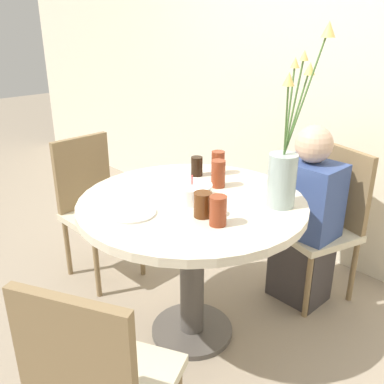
{
  "coord_description": "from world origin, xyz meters",
  "views": [
    {
      "loc": [
        1.35,
        -1.26,
        1.57
      ],
      "look_at": [
        0.0,
        0.0,
        0.82
      ],
      "focal_mm": 40.0,
      "sensor_mm": 36.0,
      "label": 1
    }
  ],
  "objects_px": {
    "flower_vase": "(285,164)",
    "drink_glass_3": "(218,163)",
    "person_woman": "(305,223)",
    "drink_glass_2": "(203,205)",
    "drink_glass_4": "(218,174)",
    "chair_far_back": "(327,216)",
    "chair_near_front": "(99,383)",
    "birthday_cake": "(193,192)",
    "side_plate": "(132,213)",
    "chair_right_flank": "(94,201)",
    "drink_glass_0": "(197,166)",
    "drink_glass_1": "(218,211)"
  },
  "relations": [
    {
      "from": "chair_near_front",
      "to": "drink_glass_3",
      "type": "distance_m",
      "value": 1.31
    },
    {
      "from": "chair_far_back",
      "to": "drink_glass_4",
      "type": "distance_m",
      "value": 0.77
    },
    {
      "from": "birthday_cake",
      "to": "drink_glass_2",
      "type": "bearing_deg",
      "value": -29.59
    },
    {
      "from": "side_plate",
      "to": "drink_glass_0",
      "type": "xyz_separation_m",
      "value": [
        -0.16,
        0.55,
        0.05
      ]
    },
    {
      "from": "drink_glass_0",
      "to": "drink_glass_1",
      "type": "bearing_deg",
      "value": -35.49
    },
    {
      "from": "flower_vase",
      "to": "drink_glass_3",
      "type": "xyz_separation_m",
      "value": [
        -0.49,
        0.09,
        -0.13
      ]
    },
    {
      "from": "flower_vase",
      "to": "drink_glass_1",
      "type": "height_order",
      "value": "flower_vase"
    },
    {
      "from": "side_plate",
      "to": "drink_glass_1",
      "type": "height_order",
      "value": "drink_glass_1"
    },
    {
      "from": "side_plate",
      "to": "chair_far_back",
      "type": "bearing_deg",
      "value": 74.59
    },
    {
      "from": "chair_far_back",
      "to": "side_plate",
      "type": "relative_size",
      "value": 4.14
    },
    {
      "from": "birthday_cake",
      "to": "side_plate",
      "type": "distance_m",
      "value": 0.31
    },
    {
      "from": "chair_far_back",
      "to": "drink_glass_1",
      "type": "relative_size",
      "value": 7.06
    },
    {
      "from": "flower_vase",
      "to": "drink_glass_3",
      "type": "relative_size",
      "value": 6.15
    },
    {
      "from": "chair_right_flank",
      "to": "drink_glass_1",
      "type": "height_order",
      "value": "drink_glass_1"
    },
    {
      "from": "drink_glass_3",
      "to": "chair_far_back",
      "type": "bearing_deg",
      "value": 49.94
    },
    {
      "from": "drink_glass_3",
      "to": "birthday_cake",
      "type": "bearing_deg",
      "value": -63.92
    },
    {
      "from": "birthday_cake",
      "to": "drink_glass_4",
      "type": "distance_m",
      "value": 0.22
    },
    {
      "from": "chair_far_back",
      "to": "side_plate",
      "type": "bearing_deg",
      "value": -89.17
    },
    {
      "from": "chair_near_front",
      "to": "flower_vase",
      "type": "distance_m",
      "value": 1.15
    },
    {
      "from": "drink_glass_1",
      "to": "chair_right_flank",
      "type": "bearing_deg",
      "value": 176.24
    },
    {
      "from": "chair_right_flank",
      "to": "drink_glass_0",
      "type": "bearing_deg",
      "value": -68.76
    },
    {
      "from": "chair_far_back",
      "to": "drink_glass_4",
      "type": "height_order",
      "value": "drink_glass_4"
    },
    {
      "from": "flower_vase",
      "to": "person_woman",
      "type": "bearing_deg",
      "value": 106.01
    },
    {
      "from": "chair_near_front",
      "to": "chair_right_flank",
      "type": "bearing_deg",
      "value": -57.78
    },
    {
      "from": "flower_vase",
      "to": "drink_glass_4",
      "type": "xyz_separation_m",
      "value": [
        -0.36,
        -0.05,
        -0.13
      ]
    },
    {
      "from": "flower_vase",
      "to": "person_woman",
      "type": "xyz_separation_m",
      "value": [
        -0.12,
        0.43,
        -0.48
      ]
    },
    {
      "from": "drink_glass_2",
      "to": "drink_glass_3",
      "type": "xyz_separation_m",
      "value": [
        -0.33,
        0.44,
        0.01
      ]
    },
    {
      "from": "birthday_cake",
      "to": "flower_vase",
      "type": "height_order",
      "value": "flower_vase"
    },
    {
      "from": "birthday_cake",
      "to": "drink_glass_4",
      "type": "height_order",
      "value": "drink_glass_4"
    },
    {
      "from": "drink_glass_1",
      "to": "person_woman",
      "type": "distance_m",
      "value": 0.87
    },
    {
      "from": "drink_glass_2",
      "to": "person_woman",
      "type": "height_order",
      "value": "person_woman"
    },
    {
      "from": "birthday_cake",
      "to": "side_plate",
      "type": "xyz_separation_m",
      "value": [
        -0.07,
        -0.3,
        -0.03
      ]
    },
    {
      "from": "chair_right_flank",
      "to": "drink_glass_1",
      "type": "distance_m",
      "value": 1.19
    },
    {
      "from": "drink_glass_2",
      "to": "drink_glass_4",
      "type": "distance_m",
      "value": 0.36
    },
    {
      "from": "drink_glass_0",
      "to": "person_woman",
      "type": "bearing_deg",
      "value": 45.78
    },
    {
      "from": "drink_glass_0",
      "to": "drink_glass_1",
      "type": "relative_size",
      "value": 0.82
    },
    {
      "from": "drink_glass_1",
      "to": "drink_glass_2",
      "type": "bearing_deg",
      "value": 173.34
    },
    {
      "from": "drink_glass_0",
      "to": "chair_far_back",
      "type": "bearing_deg",
      "value": 51.45
    },
    {
      "from": "chair_right_flank",
      "to": "chair_near_front",
      "type": "height_order",
      "value": "same"
    },
    {
      "from": "chair_right_flank",
      "to": "chair_near_front",
      "type": "bearing_deg",
      "value": -122.22
    },
    {
      "from": "chair_far_back",
      "to": "drink_glass_3",
      "type": "height_order",
      "value": "drink_glass_3"
    },
    {
      "from": "flower_vase",
      "to": "drink_glass_0",
      "type": "height_order",
      "value": "flower_vase"
    },
    {
      "from": "chair_right_flank",
      "to": "flower_vase",
      "type": "bearing_deg",
      "value": -78.34
    },
    {
      "from": "person_woman",
      "to": "birthday_cake",
      "type": "bearing_deg",
      "value": -106.01
    },
    {
      "from": "drink_glass_1",
      "to": "drink_glass_4",
      "type": "relative_size",
      "value": 0.91
    },
    {
      "from": "chair_right_flank",
      "to": "flower_vase",
      "type": "relative_size",
      "value": 1.14
    },
    {
      "from": "chair_far_back",
      "to": "birthday_cake",
      "type": "xyz_separation_m",
      "value": [
        -0.24,
        -0.84,
        0.31
      ]
    },
    {
      "from": "drink_glass_0",
      "to": "drink_glass_4",
      "type": "xyz_separation_m",
      "value": [
        0.19,
        -0.04,
        0.02
      ]
    },
    {
      "from": "chair_near_front",
      "to": "drink_glass_4",
      "type": "height_order",
      "value": "drink_glass_4"
    },
    {
      "from": "drink_glass_1",
      "to": "drink_glass_3",
      "type": "relative_size",
      "value": 0.99
    }
  ]
}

